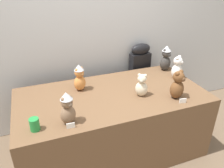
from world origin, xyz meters
TOP-DOWN VIEW (x-y plane):
  - ground_plane at (0.00, 0.00)m, footprint 10.00×10.00m
  - wall_back at (0.00, 1.00)m, footprint 7.00×0.08m
  - display_table at (0.00, 0.25)m, footprint 1.99×1.00m
  - instrument_case at (0.65, 0.88)m, footprint 0.29×0.14m
  - teddy_bear_cream at (0.27, 0.12)m, footprint 0.17×0.16m
  - teddy_bear_mocha at (-0.52, -0.08)m, footprint 0.17×0.16m
  - teddy_bear_snow at (0.87, 0.35)m, footprint 0.18×0.18m
  - teddy_bear_chestnut at (0.59, -0.05)m, footprint 0.19×0.18m
  - teddy_bear_charcoal at (0.87, 0.61)m, footprint 0.18×0.16m
  - teddy_bear_ginger at (-0.29, 0.46)m, footprint 0.17×0.17m
  - party_cup_green at (-0.80, -0.08)m, footprint 0.08×0.08m
  - name_card_front_left at (-0.52, -0.16)m, footprint 0.07×0.01m
  - name_card_front_middle at (0.59, -0.16)m, footprint 0.07×0.02m

SIDE VIEW (x-z plane):
  - ground_plane at x=0.00m, z-range 0.00..0.00m
  - display_table at x=0.00m, z-range 0.00..0.75m
  - instrument_case at x=0.65m, z-range 0.00..1.06m
  - name_card_front_left at x=-0.52m, z-range 0.75..0.80m
  - name_card_front_middle at x=0.59m, z-range 0.75..0.80m
  - party_cup_green at x=-0.80m, z-range 0.75..0.86m
  - teddy_bear_cream at x=0.27m, z-range 0.74..0.99m
  - teddy_bear_snow at x=0.87m, z-range 0.74..1.02m
  - teddy_bear_chestnut at x=0.59m, z-range 0.74..1.04m
  - teddy_bear_ginger at x=-0.29m, z-range 0.75..1.04m
  - teddy_bear_mocha at x=-0.52m, z-range 0.75..1.05m
  - teddy_bear_charcoal at x=0.87m, z-range 0.75..1.07m
  - wall_back at x=0.00m, z-range 0.00..2.60m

